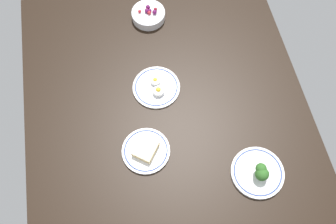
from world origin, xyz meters
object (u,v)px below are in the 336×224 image
(bowl_berries, at_px, (148,15))
(plate_eggs, at_px, (156,87))
(plate_sandwich, at_px, (146,150))
(plate_broccoli, at_px, (259,173))

(bowl_berries, bearing_deg, plate_eggs, 175.38)
(plate_sandwich, relative_size, plate_broccoli, 0.93)
(plate_eggs, distance_m, plate_broccoli, 0.54)
(plate_sandwich, bearing_deg, plate_eggs, -18.61)
(plate_broccoli, bearing_deg, plate_sandwich, 67.05)
(plate_sandwich, distance_m, plate_eggs, 0.28)
(plate_sandwich, relative_size, plate_eggs, 0.94)
(plate_sandwich, xyz_separation_m, plate_eggs, (0.27, -0.09, -0.00))
(plate_broccoli, bearing_deg, bowl_berries, 19.07)
(plate_sandwich, xyz_separation_m, bowl_berries, (0.64, -0.12, 0.01))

